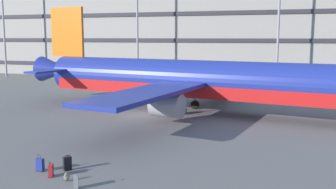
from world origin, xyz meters
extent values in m
plane|color=slate|center=(0.00, 0.00, 0.00)|extent=(600.00, 600.00, 0.00)
cube|color=gray|center=(0.00, 43.87, 9.45)|extent=(150.54, 21.72, 18.91)
cube|color=#2D2D33|center=(0.00, 32.91, 2.36)|extent=(149.03, 0.24, 0.70)
cube|color=#2D2D33|center=(0.00, 32.91, 7.09)|extent=(149.03, 0.24, 0.70)
cube|color=#2D2D33|center=(0.00, 32.91, 11.82)|extent=(149.03, 0.24, 0.70)
cylinder|color=navy|center=(5.08, 2.92, 3.43)|extent=(36.17, 9.38, 3.88)
cube|color=red|center=(5.08, 2.92, 2.36)|extent=(34.74, 9.08, 1.24)
cone|color=navy|center=(-14.05, 5.90, 3.72)|extent=(5.08, 3.79, 3.11)
cube|color=orange|center=(-12.12, 5.60, 8.29)|extent=(4.66, 1.07, 5.83)
cube|color=navy|center=(-11.15, 9.18, 3.92)|extent=(2.67, 6.03, 0.20)
cube|color=navy|center=(-12.29, 1.89, 3.92)|extent=(2.67, 6.03, 0.20)
cube|color=navy|center=(5.55, 12.46, 3.14)|extent=(6.67, 15.62, 0.36)
cube|color=navy|center=(2.63, -6.32, 3.14)|extent=(6.67, 15.62, 0.36)
cylinder|color=#9E9EA3|center=(5.63, 9.70, 1.77)|extent=(3.07, 2.54, 2.14)
cylinder|color=#9E9EA3|center=(3.54, -3.70, 1.77)|extent=(3.07, 2.54, 2.14)
cylinder|color=black|center=(3.91, 4.77, 0.45)|extent=(0.94, 0.48, 0.90)
cylinder|color=slate|center=(3.91, 4.77, 1.20)|extent=(0.20, 0.20, 1.49)
cylinder|color=black|center=(3.40, 1.51, 0.45)|extent=(0.94, 0.48, 0.90)
cylinder|color=slate|center=(3.40, 1.51, 1.20)|extent=(0.20, 0.20, 1.49)
cylinder|color=gray|center=(-39.65, 27.12, 11.76)|extent=(0.36, 0.36, 23.52)
cylinder|color=gray|center=(-11.97, 27.12, 12.36)|extent=(0.36, 0.36, 24.72)
cylinder|color=gray|center=(11.24, 27.12, 12.65)|extent=(0.36, 0.36, 25.30)
cube|color=#B21E23|center=(1.49, -18.12, 0.38)|extent=(0.38, 0.51, 0.66)
cylinder|color=#333338|center=(1.38, -18.03, 0.77)|extent=(0.02, 0.02, 0.12)
cylinder|color=#333338|center=(1.48, -18.26, 0.77)|extent=(0.02, 0.02, 0.12)
cube|color=black|center=(1.43, -18.15, 0.83)|extent=(0.12, 0.24, 0.02)
cylinder|color=black|center=(1.50, -17.91, 0.03)|extent=(0.05, 0.04, 0.05)
cylinder|color=black|center=(1.64, -18.26, 0.03)|extent=(0.05, 0.04, 0.05)
cylinder|color=black|center=(1.34, -17.98, 0.03)|extent=(0.05, 0.04, 0.05)
cylinder|color=black|center=(1.48, -18.33, 0.03)|extent=(0.05, 0.04, 0.05)
cube|color=navy|center=(0.36, -17.54, 0.41)|extent=(0.45, 0.26, 0.72)
cylinder|color=#333338|center=(0.24, -17.61, 0.87)|extent=(0.02, 0.02, 0.21)
cylinder|color=#333338|center=(0.48, -17.62, 0.87)|extent=(0.02, 0.02, 0.21)
cube|color=black|center=(0.36, -17.61, 0.98)|extent=(0.24, 0.03, 0.02)
cylinder|color=black|center=(0.19, -17.44, 0.03)|extent=(0.02, 0.05, 0.05)
cylinder|color=black|center=(0.54, -17.45, 0.03)|extent=(0.02, 0.05, 0.05)
cylinder|color=black|center=(0.18, -17.63, 0.03)|extent=(0.02, 0.05, 0.05)
cylinder|color=black|center=(0.53, -17.64, 0.03)|extent=(0.02, 0.05, 0.05)
cube|color=gray|center=(3.75, -19.25, 0.38)|extent=(0.38, 0.44, 0.66)
cylinder|color=#333338|center=(3.87, -19.31, 0.80)|extent=(0.02, 0.02, 0.18)
cylinder|color=#333338|center=(3.77, -19.13, 0.80)|extent=(0.02, 0.02, 0.18)
cube|color=black|center=(3.82, -19.22, 0.89)|extent=(0.12, 0.19, 0.02)
cylinder|color=black|center=(3.74, -19.43, 0.03)|extent=(0.05, 0.04, 0.05)
cylinder|color=black|center=(3.60, -19.17, 0.03)|extent=(0.05, 0.04, 0.05)
cylinder|color=black|center=(3.91, -19.34, 0.03)|extent=(0.05, 0.04, 0.05)
cylinder|color=black|center=(3.77, -19.08, 0.03)|extent=(0.05, 0.04, 0.05)
cube|color=black|center=(1.78, -16.92, 0.44)|extent=(0.50, 0.53, 0.79)
cylinder|color=#333338|center=(1.77, -17.07, 0.88)|extent=(0.02, 0.02, 0.09)
cylinder|color=#333338|center=(1.92, -16.88, 0.88)|extent=(0.02, 0.02, 0.09)
cube|color=black|center=(1.84, -16.98, 0.93)|extent=(0.18, 0.21, 0.02)
cylinder|color=black|center=(1.58, -16.99, 0.03)|extent=(0.05, 0.05, 0.05)
cylinder|color=black|center=(1.81, -16.71, 0.03)|extent=(0.05, 0.05, 0.05)
cylinder|color=black|center=(1.75, -17.14, 0.03)|extent=(0.05, 0.05, 0.05)
cylinder|color=black|center=(1.98, -16.85, 0.03)|extent=(0.05, 0.05, 0.05)
ellipsoid|color=gray|center=(2.71, -18.47, 0.25)|extent=(0.34, 0.38, 0.50)
ellipsoid|color=gray|center=(2.78, -18.51, 0.18)|extent=(0.20, 0.24, 0.23)
torus|color=black|center=(2.68, -18.45, 0.51)|extent=(0.06, 0.07, 0.08)
cube|color=black|center=(2.69, -18.34, 0.25)|extent=(0.04, 0.04, 0.43)
cube|color=black|center=(2.59, -18.49, 0.25)|extent=(0.04, 0.04, 0.43)
camera|label=1|loc=(14.28, -36.23, 7.73)|focal=42.37mm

